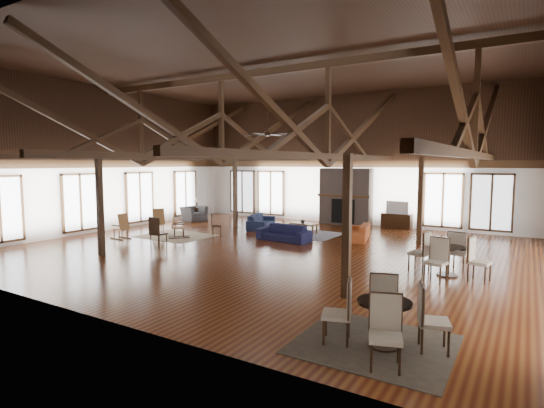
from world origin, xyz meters
The scene contains 30 objects.
floor centered at (0.00, 0.00, 0.00)m, with size 16.00×16.00×0.00m, color #5A2E13.
ceiling centered at (0.00, 0.00, 6.00)m, with size 16.00×14.00×0.02m, color black.
wall_back centered at (0.00, 7.00, 3.00)m, with size 16.00×0.02×6.00m, color white.
wall_front centered at (0.00, -7.00, 3.00)m, with size 16.00×0.02×6.00m, color white.
wall_left centered at (-8.00, 0.00, 3.00)m, with size 0.02×14.00×6.00m, color white.
roof_truss centered at (0.00, 0.00, 4.03)m, with size 15.60×14.07×3.14m.
post_grid centered at (0.00, 0.00, 1.52)m, with size 8.16×7.16×3.05m.
fireplace centered at (0.00, 6.67, 1.29)m, with size 2.50×0.69×2.60m.
ceiling_fan centered at (0.50, -1.00, 3.73)m, with size 1.60×1.60×0.75m.
sofa_navy_front centered at (-0.39, 1.56, 0.29)m, with size 2.00×0.78×0.58m, color #131334.
sofa_navy_left centered at (-2.74, 3.69, 0.30)m, with size 0.81×2.08×0.61m, color #161F3E.
sofa_orange centered at (1.85, 3.18, 0.28)m, with size 0.76×1.95×0.57m, color #9E451E.
coffee_table centered at (-0.47, 3.37, 0.38)m, with size 1.23×0.82×0.43m.
vase centered at (-0.50, 3.29, 0.52)m, with size 0.17×0.17×0.18m, color #B2B2B2.
armchair centered at (-6.88, 3.98, 0.35)m, with size 0.94×1.07×0.70m, color #2E2E31.
side_table_lamp centered at (-7.15, 4.51, 0.43)m, with size 0.45×0.45×1.14m.
rocking_chair_a centered at (-5.41, 0.21, 0.49)m, with size 0.91×0.80×1.04m.
rocking_chair_b centered at (-4.16, -0.08, 0.48)m, with size 0.84×0.86×1.02m.
rocking_chair_c centered at (-5.75, -1.28, 0.46)m, with size 0.77×0.45×0.97m.
side_chair_a centered at (-3.20, 1.03, 0.51)m, with size 0.52×0.52×0.88m.
side_chair_b centered at (-3.33, -1.87, 0.62)m, with size 0.48×0.48×1.06m.
cafe_table_near centered at (5.40, -5.47, 0.51)m, with size 1.98×1.98×1.01m.
cafe_table_far centered at (5.56, -0.51, 0.52)m, with size 2.05×2.05×1.05m.
cup_near centered at (5.41, -5.57, 0.78)m, with size 0.12×0.12×0.10m, color #B2B2B2.
cup_far centered at (5.46, -0.47, 0.81)m, with size 0.13×0.13×0.10m, color #B2B2B2.
tv_console centered at (2.35, 6.75, 0.32)m, with size 1.27×0.48×0.64m, color black.
television centered at (2.39, 6.75, 0.92)m, with size 0.97×0.13×0.56m, color #B2B2B2.
rug_tan centered at (-4.51, 0.24, 0.01)m, with size 2.72×2.13×0.01m, color tan.
rug_navy centered at (-0.49, 3.27, 0.01)m, with size 2.90×2.17×0.01m, color #1A1D49.
rug_dark centered at (5.25, -5.48, 0.01)m, with size 2.35×2.14×0.01m, color black.
Camera 1 is at (7.21, -11.82, 2.85)m, focal length 28.00 mm.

